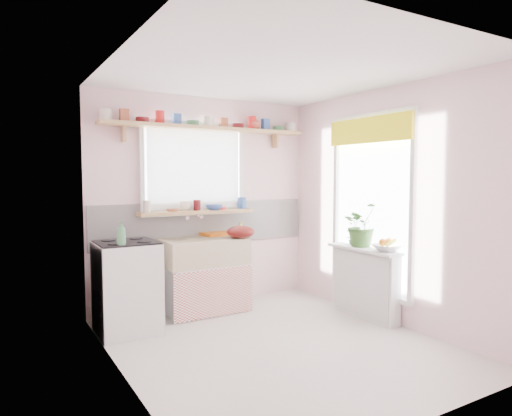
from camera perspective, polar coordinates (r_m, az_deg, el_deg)
room at (r=5.23m, az=3.52°, el=1.90°), size 3.20×3.20×3.20m
sink_unit at (r=5.33m, az=-6.50°, el=-8.26°), size 0.95×0.65×1.11m
cooker at (r=4.79m, az=-15.84°, el=-9.44°), size 0.58×0.58×0.93m
radiator_ledge at (r=5.25m, az=13.45°, el=-8.92°), size 0.22×0.95×0.78m
windowsill at (r=5.40m, az=-7.37°, el=-0.51°), size 1.40×0.22×0.04m
pine_shelf at (r=5.46m, az=-5.96°, el=9.85°), size 2.52×0.24×0.04m
shelf_crockery at (r=5.46m, az=-6.14°, el=10.64°), size 2.47×0.11×0.12m
sill_crockery at (r=5.39m, az=-7.38°, el=0.30°), size 1.35×0.11×0.12m
dish_tray at (r=5.55m, az=-5.00°, el=-3.19°), size 0.40×0.33×0.04m
colander at (r=5.24m, az=-1.93°, el=-3.00°), size 0.35×0.35×0.15m
jade_plant at (r=5.24m, az=13.09°, el=-2.03°), size 0.48×0.43×0.49m
fruit_bowl at (r=5.00m, az=16.11°, el=-4.80°), size 0.29×0.29×0.07m
herb_pot at (r=5.38m, az=11.77°, el=-3.49°), size 0.11×0.08×0.19m
soap_bottle_sink at (r=5.24m, az=-1.93°, el=-2.75°), size 0.10×0.10×0.19m
sill_cup at (r=5.40m, az=-8.88°, el=0.27°), size 0.16×0.16×0.11m
sill_bowl at (r=5.42m, az=-5.24°, el=0.07°), size 0.26×0.26×0.06m
shelf_vase at (r=5.76m, az=-0.20°, el=10.61°), size 0.21×0.21×0.17m
cooker_bottle at (r=4.46m, az=-16.51°, el=-3.03°), size 0.11×0.11×0.23m
fruit at (r=5.00m, az=16.12°, el=-4.11°), size 0.20×0.14×0.10m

